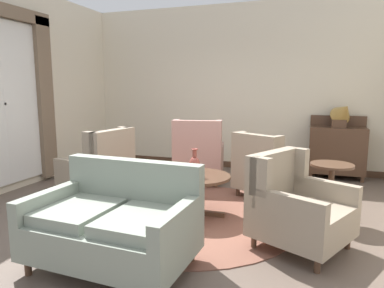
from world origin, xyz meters
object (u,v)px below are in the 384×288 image
(armchair_near_sideboard, at_px, (199,157))
(gramophone, at_px, (343,113))
(settee, at_px, (115,224))
(armchair_beside_settee, at_px, (100,172))
(coffee_table, at_px, (197,183))
(porcelain_vase, at_px, (195,164))
(side_table, at_px, (331,187))
(armchair_far_left, at_px, (296,208))
(armchair_back_corner, at_px, (264,170))
(sideboard, at_px, (337,150))

(armchair_near_sideboard, relative_size, gramophone, 2.00)
(settee, distance_m, armchair_beside_settee, 1.86)
(coffee_table, relative_size, porcelain_vase, 2.47)
(porcelain_vase, xyz_separation_m, side_table, (1.63, 0.35, -0.24))
(porcelain_vase, bearing_deg, gramophone, 53.28)
(porcelain_vase, distance_m, armchair_far_left, 1.38)
(coffee_table, bearing_deg, porcelain_vase, -165.51)
(armchair_beside_settee, bearing_deg, armchair_near_sideboard, 156.62)
(armchair_beside_settee, relative_size, armchair_back_corner, 0.98)
(sideboard, xyz_separation_m, gramophone, (0.05, -0.09, 0.66))
(gramophone, bearing_deg, side_table, -96.65)
(armchair_back_corner, bearing_deg, sideboard, -95.58)
(gramophone, bearing_deg, armchair_beside_settee, -142.68)
(settee, distance_m, side_table, 2.63)
(settee, distance_m, sideboard, 4.59)
(coffee_table, distance_m, armchair_far_left, 1.33)
(coffee_table, height_order, sideboard, sideboard)
(porcelain_vase, relative_size, armchair_far_left, 0.30)
(armchair_far_left, relative_size, armchair_back_corner, 1.03)
(armchair_far_left, height_order, armchair_beside_settee, armchair_beside_settee)
(armchair_near_sideboard, relative_size, armchair_far_left, 0.99)
(side_table, height_order, sideboard, sideboard)
(armchair_beside_settee, xyz_separation_m, gramophone, (3.28, 2.50, 0.74))
(coffee_table, bearing_deg, armchair_far_left, -23.17)
(porcelain_vase, distance_m, armchair_beside_settee, 1.42)
(coffee_table, xyz_separation_m, armchair_far_left, (1.23, -0.52, -0.01))
(armchair_beside_settee, bearing_deg, coffee_table, 99.69)
(porcelain_vase, relative_size, settee, 0.23)
(armchair_back_corner, bearing_deg, coffee_table, 84.59)
(porcelain_vase, relative_size, side_table, 0.47)
(armchair_back_corner, height_order, gramophone, gramophone)
(side_table, bearing_deg, armchair_far_left, -113.17)
(porcelain_vase, bearing_deg, side_table, 12.01)
(porcelain_vase, xyz_separation_m, sideboard, (1.83, 2.61, -0.15))
(coffee_table, bearing_deg, gramophone, 53.68)
(coffee_table, relative_size, side_table, 1.17)
(coffee_table, height_order, armchair_far_left, armchair_far_left)
(armchair_near_sideboard, xyz_separation_m, armchair_beside_settee, (-0.98, -1.48, -0.00))
(porcelain_vase, bearing_deg, settee, -100.84)
(side_table, height_order, gramophone, gramophone)
(porcelain_vase, bearing_deg, sideboard, 54.96)
(armchair_beside_settee, relative_size, gramophone, 1.93)
(armchair_far_left, height_order, side_table, armchair_far_left)
(coffee_table, height_order, gramophone, gramophone)
(sideboard, bearing_deg, armchair_far_left, -100.38)
(coffee_table, xyz_separation_m, armchair_back_corner, (0.71, 1.04, -0.01))
(porcelain_vase, xyz_separation_m, gramophone, (1.88, 2.52, 0.52))
(settee, bearing_deg, armchair_far_left, 34.56)
(side_table, xyz_separation_m, gramophone, (0.25, 2.18, 0.76))
(coffee_table, relative_size, armchair_near_sideboard, 0.76)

